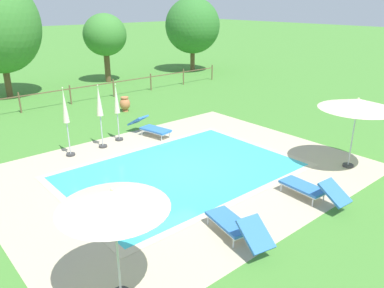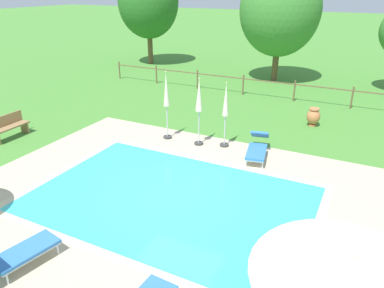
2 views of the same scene
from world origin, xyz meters
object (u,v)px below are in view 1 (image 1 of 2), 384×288
sun_lounger_north_near_steps (150,127)px  patio_umbrella_closed_row_mid_west (66,113)px  sun_lounger_north_mid (236,225)px  patio_umbrella_open_by_bench (113,200)px  tree_east_mid (193,26)px  patio_umbrella_closed_row_west (99,107)px  sun_lounger_north_far (311,189)px  terracotta_urn_near_fence (125,104)px  tree_west_mid (105,35)px  patio_umbrella_open_foreground (358,104)px  patio_umbrella_closed_row_centre (117,105)px

sun_lounger_north_near_steps → patio_umbrella_closed_row_mid_west: 3.73m
sun_lounger_north_mid → patio_umbrella_open_by_bench: 3.51m
patio_umbrella_closed_row_mid_west → tree_east_mid: 18.53m
sun_lounger_north_near_steps → tree_east_mid: 16.05m
patio_umbrella_open_by_bench → patio_umbrella_closed_row_west: patio_umbrella_closed_row_west is taller
sun_lounger_north_mid → sun_lounger_north_far: bearing=-1.8°
terracotta_urn_near_fence → patio_umbrella_closed_row_west: bearing=-130.9°
sun_lounger_north_far → tree_east_mid: size_ratio=0.37×
patio_umbrella_closed_row_mid_west → terracotta_urn_near_fence: 6.13m
sun_lounger_north_near_steps → tree_west_mid: size_ratio=0.46×
patio_umbrella_open_by_bench → tree_west_mid: bearing=61.7°
terracotta_urn_near_fence → sun_lounger_north_mid: bearing=-108.7°
sun_lounger_north_mid → patio_umbrella_open_by_bench: patio_umbrella_open_by_bench is taller
patio_umbrella_open_by_bench → tree_west_mid: size_ratio=0.51×
patio_umbrella_open_foreground → patio_umbrella_closed_row_centre: size_ratio=1.06×
sun_lounger_north_near_steps → tree_east_mid: size_ratio=0.38×
patio_umbrella_open_foreground → patio_umbrella_open_by_bench: (-9.04, -0.23, -0.10)m
sun_lounger_north_mid → patio_umbrella_open_by_bench: (-3.05, 0.15, 1.73)m
sun_lounger_north_far → patio_umbrella_closed_row_centre: patio_umbrella_closed_row_centre is taller
patio_umbrella_open_foreground → patio_umbrella_open_by_bench: patio_umbrella_open_foreground is taller
patio_umbrella_closed_row_west → patio_umbrella_closed_row_centre: 0.94m
sun_lounger_north_far → patio_umbrella_closed_row_centre: (-1.59, 7.87, 1.11)m
sun_lounger_north_near_steps → terracotta_urn_near_fence: (1.12, 3.88, 0.04)m
sun_lounger_north_far → patio_umbrella_closed_row_west: bearing=108.1°
patio_umbrella_open_foreground → tree_east_mid: size_ratio=0.44×
sun_lounger_north_mid → terracotta_urn_near_fence: size_ratio=2.78×
patio_umbrella_closed_row_mid_west → terracotta_urn_near_fence: size_ratio=3.38×
sun_lounger_north_near_steps → terracotta_urn_near_fence: sun_lounger_north_near_steps is taller
patio_umbrella_open_by_bench → sun_lounger_north_near_steps: bearing=51.7°
patio_umbrella_open_foreground → terracotta_urn_near_fence: patio_umbrella_open_foreground is taller
patio_umbrella_open_by_bench → patio_umbrella_closed_row_west: 8.17m
terracotta_urn_near_fence → tree_west_mid: bearing=67.1°
patio_umbrella_closed_row_west → patio_umbrella_closed_row_centre: patio_umbrella_closed_row_west is taller
sun_lounger_north_far → patio_umbrella_closed_row_mid_west: patio_umbrella_closed_row_mid_west is taller
sun_lounger_north_mid → patio_umbrella_closed_row_mid_west: patio_umbrella_closed_row_mid_west is taller
tree_west_mid → tree_east_mid: size_ratio=0.81×
patio_umbrella_closed_row_centre → tree_west_mid: (5.55, 10.92, 1.67)m
sun_lounger_north_far → terracotta_urn_near_fence: (0.85, 11.42, 0.04)m
patio_umbrella_closed_row_mid_west → patio_umbrella_closed_row_centre: 2.21m
patio_umbrella_closed_row_mid_west → tree_east_mid: size_ratio=0.45×
tree_east_mid → patio_umbrella_closed_row_west: bearing=-142.2°
sun_lounger_north_near_steps → patio_umbrella_open_foreground: patio_umbrella_open_foreground is taller
sun_lounger_north_mid → patio_umbrella_closed_row_mid_west: (-0.80, 7.51, 1.26)m
terracotta_urn_near_fence → tree_west_mid: 8.46m
sun_lounger_north_mid → tree_west_mid: tree_west_mid is taller
sun_lounger_north_far → tree_west_mid: tree_west_mid is taller
patio_umbrella_open_foreground → terracotta_urn_near_fence: (-2.16, 10.95, -1.79)m
patio_umbrella_open_foreground → patio_umbrella_closed_row_mid_west: bearing=133.6°
tree_east_mid → patio_umbrella_closed_row_centre: bearing=-141.1°
sun_lounger_north_near_steps → patio_umbrella_closed_row_west: 2.54m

